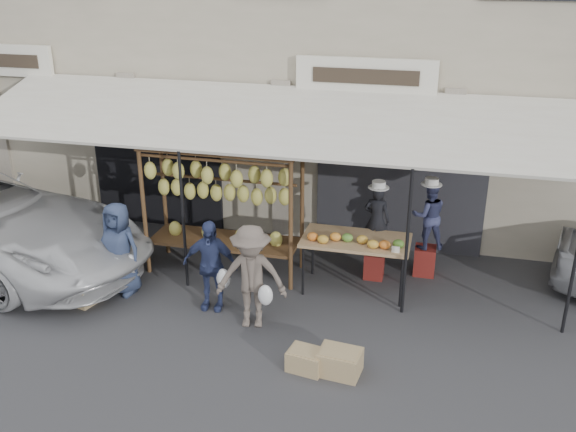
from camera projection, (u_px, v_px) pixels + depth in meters
name	position (u px, v px, depth m)	size (l,w,h in m)	color
ground_plane	(222.00, 330.00, 9.32)	(90.00, 90.00, 0.00)	#2D2D30
shophouse	(317.00, 24.00, 13.75)	(24.00, 6.15, 7.30)	#B4A68F
awning	(263.00, 120.00, 10.38)	(10.00, 2.35, 2.92)	silver
banana_rack	(221.00, 185.00, 10.45)	(2.60, 0.90, 2.24)	#4A311E
produce_table	(355.00, 242.00, 10.07)	(1.70, 0.90, 1.04)	#997550
vendor_left	(377.00, 220.00, 10.44)	(0.43, 0.29, 1.19)	black
vendor_right	(429.00, 216.00, 10.55)	(0.56, 0.44, 1.16)	#373C64
customer_left	(119.00, 249.00, 10.10)	(0.75, 0.49, 1.53)	#2B3754
customer_mid	(210.00, 265.00, 9.66)	(0.85, 0.35, 1.44)	navy
customer_right	(251.00, 277.00, 9.16)	(1.02, 0.59, 1.58)	#61554B
stool_left	(374.00, 265.00, 10.76)	(0.32, 0.32, 0.45)	maroon
stool_right	(425.00, 260.00, 10.87)	(0.35, 0.35, 0.49)	maroon
crate_near_a	(306.00, 360.00, 8.40)	(0.47, 0.35, 0.28)	tan
crate_near_b	(340.00, 362.00, 8.32)	(0.54, 0.41, 0.33)	tan
crate_far	(81.00, 293.00, 10.03)	(0.51, 0.39, 0.31)	tan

